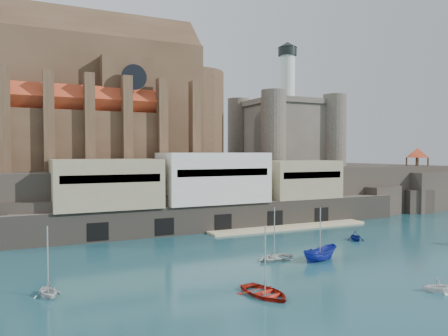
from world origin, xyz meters
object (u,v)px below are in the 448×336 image
church (109,106)px  pavilion (417,154)px  castle_keep (285,130)px  boat_1 (439,292)px  boat_0 (265,296)px  boat_2 (320,261)px

church → pavilion: (66.13, -15.85, -9.40)m
castle_keep → boat_1: 64.40m
boat_0 → pavilion: bearing=21.4°
boat_0 → boat_1: boat_0 is taller
church → boat_0: 57.45m
boat_0 → boat_1: size_ratio=1.78×
castle_keep → church: bearing=178.9°
castle_keep → boat_0: 66.07m
boat_2 → pavilion: bearing=-71.1°
castle_keep → pavilion: bearing=-30.2°
church → pavilion: bearing=-13.5°
pavilion → boat_2: 58.69m
boat_0 → boat_1: 16.45m
pavilion → boat_0: 73.49m
castle_keep → pavilion: size_ratio=4.58×
pavilion → boat_2: bearing=-149.9°
church → boat_0: (3.93, -52.87, -22.13)m
church → pavilion: church is taller
church → pavilion: size_ratio=7.34×
boat_2 → boat_1: bearing=179.6°
boat_0 → boat_2: bearing=23.9°
castle_keep → boat_2: (-23.65, -43.79, -18.31)m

